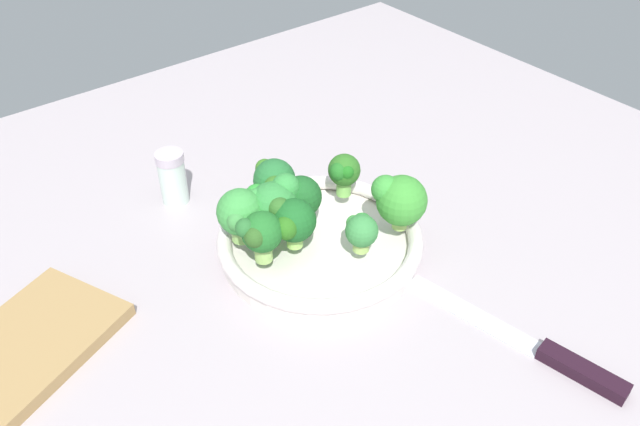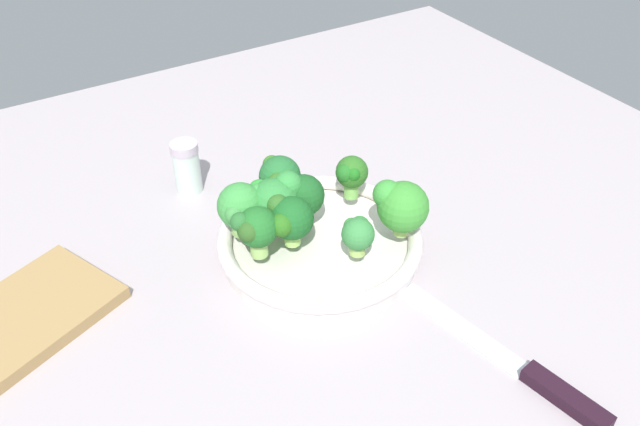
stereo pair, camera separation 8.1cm
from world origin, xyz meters
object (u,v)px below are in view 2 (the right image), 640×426
at_px(broccoli_floret_0, 400,205).
at_px(knife, 526,371).
at_px(broccoli_floret_2, 358,233).
at_px(pepper_shaker, 187,167).
at_px(broccoli_floret_3, 242,206).
at_px(bowl, 320,242).
at_px(cutting_board, 11,327).
at_px(broccoli_floret_1, 275,201).
at_px(broccoli_floret_8, 303,194).
at_px(broccoli_floret_5, 351,174).
at_px(broccoli_floret_6, 279,178).
at_px(broccoli_floret_7, 289,217).
at_px(broccoli_floret_4, 255,229).

distance_m(broccoli_floret_0, knife, 0.24).
distance_m(broccoli_floret_2, pepper_shaker, 0.29).
height_order(broccoli_floret_0, pepper_shaker, broccoli_floret_0).
height_order(broccoli_floret_0, broccoli_floret_3, broccoli_floret_0).
height_order(bowl, cutting_board, bowl).
bearing_deg(knife, broccoli_floret_1, 111.52).
bearing_deg(bowl, broccoli_floret_0, -31.82).
bearing_deg(broccoli_floret_8, broccoli_floret_5, 2.75).
relative_size(broccoli_floret_6, broccoli_floret_8, 1.16).
height_order(broccoli_floret_2, broccoli_floret_3, broccoli_floret_3).
bearing_deg(broccoli_floret_5, knife, -87.91).
xyz_separation_m(broccoli_floret_7, cutting_board, (-0.33, 0.06, -0.07)).
relative_size(broccoli_floret_4, broccoli_floret_6, 0.92).
distance_m(broccoli_floret_6, cutting_board, 0.36).
xyz_separation_m(broccoli_floret_3, knife, (0.17, -0.33, -0.07)).
bearing_deg(pepper_shaker, broccoli_floret_5, -46.67).
bearing_deg(broccoli_floret_3, pepper_shaker, 93.12).
relative_size(broccoli_floret_0, broccoli_floret_8, 1.18).
bearing_deg(broccoli_floret_1, broccoli_floret_0, -36.39).
bearing_deg(broccoli_floret_0, knife, -89.49).
bearing_deg(pepper_shaker, broccoli_floret_7, -77.41).
height_order(bowl, broccoli_floret_8, broccoli_floret_8).
height_order(broccoli_floret_7, cutting_board, broccoli_floret_7).
height_order(broccoli_floret_1, cutting_board, broccoli_floret_1).
distance_m(broccoli_floret_0, broccoli_floret_8, 0.12).
xyz_separation_m(broccoli_floret_3, pepper_shaker, (-0.01, 0.17, -0.04)).
height_order(broccoli_floret_0, broccoli_floret_2, broccoli_floret_0).
relative_size(bowl, knife, 0.99).
bearing_deg(broccoli_floret_0, broccoli_floret_3, 148.70).
bearing_deg(pepper_shaker, cutting_board, -151.25).
bearing_deg(broccoli_floret_3, broccoli_floret_5, -2.48).
bearing_deg(broccoli_floret_4, broccoli_floret_1, 39.73).
relative_size(broccoli_floret_1, cutting_board, 0.31).
distance_m(broccoli_floret_2, broccoli_floret_5, 0.11).
xyz_separation_m(broccoli_floret_2, broccoli_floret_8, (-0.02, 0.09, 0.01)).
xyz_separation_m(broccoli_floret_1, broccoli_floret_2, (0.06, -0.09, -0.01)).
xyz_separation_m(broccoli_floret_3, cutting_board, (-0.29, 0.01, -0.07)).
height_order(bowl, broccoli_floret_5, broccoli_floret_5).
xyz_separation_m(broccoli_floret_0, broccoli_floret_1, (-0.12, 0.09, -0.00)).
height_order(broccoli_floret_1, pepper_shaker, broccoli_floret_1).
xyz_separation_m(broccoli_floret_8, knife, (0.09, -0.32, -0.06)).
height_order(knife, pepper_shaker, pepper_shaker).
height_order(broccoli_floret_0, broccoli_floret_8, broccoli_floret_0).
xyz_separation_m(broccoli_floret_0, pepper_shaker, (-0.17, 0.27, -0.04)).
bearing_deg(broccoli_floret_7, broccoli_floret_5, 19.27).
bearing_deg(broccoli_floret_7, cutting_board, 169.16).
relative_size(bowl, cutting_board, 1.13).
relative_size(broccoli_floret_5, broccoli_floret_6, 0.84).
xyz_separation_m(broccoli_floret_7, pepper_shaker, (-0.05, 0.21, -0.03)).
distance_m(broccoli_floret_8, cutting_board, 0.37).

